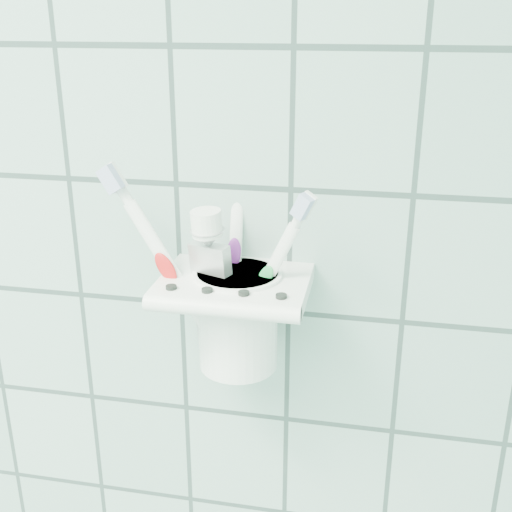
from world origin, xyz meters
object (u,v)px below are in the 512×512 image
(toothbrush_pink, at_px, (227,258))
(toothpaste_tube, at_px, (217,273))
(toothbrush_orange, at_px, (229,259))
(cup, at_px, (238,316))
(holder_bracket, at_px, (235,286))
(toothbrush_blue, at_px, (229,261))

(toothbrush_pink, distance_m, toothpaste_tube, 0.03)
(toothpaste_tube, bearing_deg, toothbrush_orange, 77.14)
(toothbrush_pink, height_order, toothpaste_tube, toothbrush_pink)
(cup, bearing_deg, toothbrush_pink, -104.26)
(cup, relative_size, toothbrush_pink, 0.46)
(cup, height_order, toothpaste_tube, toothpaste_tube)
(cup, relative_size, toothpaste_tube, 0.64)
(toothbrush_pink, height_order, toothbrush_orange, toothbrush_pink)
(holder_bracket, bearing_deg, toothbrush_pink, -102.93)
(toothbrush_orange, bearing_deg, toothbrush_pink, -53.60)
(cup, distance_m, toothbrush_orange, 0.05)
(cup, bearing_deg, toothbrush_orange, 128.41)
(holder_bracket, relative_size, toothbrush_blue, 0.70)
(holder_bracket, xyz_separation_m, cup, (0.00, 0.00, -0.03))
(holder_bracket, height_order, cup, same)
(toothpaste_tube, bearing_deg, toothbrush_pink, -33.02)
(toothbrush_blue, bearing_deg, toothbrush_orange, 104.54)
(toothpaste_tube, bearing_deg, holder_bracket, 3.08)
(holder_bracket, xyz_separation_m, toothbrush_pink, (-0.00, -0.01, 0.03))
(toothbrush_blue, bearing_deg, toothpaste_tube, 169.14)
(holder_bracket, height_order, toothbrush_pink, toothbrush_pink)
(cup, distance_m, toothpaste_tube, 0.05)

